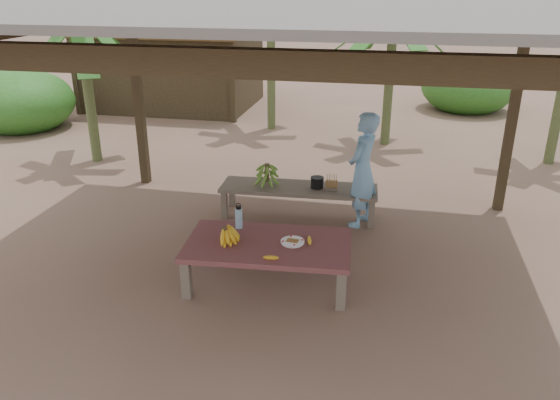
% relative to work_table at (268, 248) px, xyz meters
% --- Properties ---
extents(ground, '(80.00, 80.00, 0.00)m').
position_rel_work_table_xyz_m(ground, '(0.06, 0.45, -0.43)').
color(ground, brown).
rests_on(ground, ground).
extents(pavilion, '(6.60, 5.60, 2.95)m').
position_rel_work_table_xyz_m(pavilion, '(0.05, 0.43, 2.34)').
color(pavilion, black).
rests_on(pavilion, ground).
extents(work_table, '(1.87, 1.13, 0.50)m').
position_rel_work_table_xyz_m(work_table, '(0.00, 0.00, 0.00)').
color(work_table, brown).
rests_on(work_table, ground).
extents(bench, '(2.23, 0.71, 0.45)m').
position_rel_work_table_xyz_m(bench, '(0.01, 1.88, -0.04)').
color(bench, brown).
rests_on(bench, ground).
extents(ripe_banana_bunch, '(0.31, 0.27, 0.19)m').
position_rel_work_table_xyz_m(ripe_banana_bunch, '(-0.47, -0.06, 0.16)').
color(ripe_banana_bunch, yellow).
rests_on(ripe_banana_bunch, work_table).
extents(plate, '(0.26, 0.26, 0.04)m').
position_rel_work_table_xyz_m(plate, '(0.27, 0.04, 0.08)').
color(plate, white).
rests_on(plate, work_table).
extents(loose_banana_front, '(0.17, 0.11, 0.04)m').
position_rel_work_table_xyz_m(loose_banana_front, '(0.12, -0.37, 0.09)').
color(loose_banana_front, yellow).
rests_on(loose_banana_front, work_table).
extents(loose_banana_side, '(0.09, 0.17, 0.04)m').
position_rel_work_table_xyz_m(loose_banana_side, '(0.44, 0.10, 0.09)').
color(loose_banana_side, yellow).
rests_on(loose_banana_side, work_table).
extents(water_flask, '(0.08, 0.08, 0.31)m').
position_rel_work_table_xyz_m(water_flask, '(-0.42, 0.30, 0.20)').
color(water_flask, teal).
rests_on(water_flask, work_table).
extents(green_banana_stalk, '(0.31, 0.31, 0.34)m').
position_rel_work_table_xyz_m(green_banana_stalk, '(-0.44, 1.86, 0.18)').
color(green_banana_stalk, '#598C2D').
rests_on(green_banana_stalk, bench).
extents(cooking_pot, '(0.18, 0.18, 0.15)m').
position_rel_work_table_xyz_m(cooking_pot, '(0.27, 1.89, 0.09)').
color(cooking_pot, black).
rests_on(cooking_pot, bench).
extents(skewer_rack, '(0.18, 0.09, 0.24)m').
position_rel_work_table_xyz_m(skewer_rack, '(0.48, 1.86, 0.14)').
color(skewer_rack, '#A57F47').
rests_on(skewer_rack, bench).
extents(woman, '(0.54, 0.67, 1.58)m').
position_rel_work_table_xyz_m(woman, '(0.89, 1.79, 0.36)').
color(woman, '#73AADA').
rests_on(woman, ground).
extents(hut, '(4.40, 3.43, 2.85)m').
position_rel_work_table_xyz_m(hut, '(-4.44, 8.45, 0.67)').
color(hut, black).
rests_on(hut, ground).
extents(banana_plant_n, '(1.80, 1.80, 2.84)m').
position_rel_work_table_xyz_m(banana_plant_n, '(1.11, 5.85, 1.92)').
color(banana_plant_n, '#596638').
rests_on(banana_plant_n, ground).
extents(banana_plant_w, '(1.80, 1.80, 2.79)m').
position_rel_work_table_xyz_m(banana_plant_w, '(-4.13, 3.64, 1.88)').
color(banana_plant_w, '#596638').
rests_on(banana_plant_w, ground).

